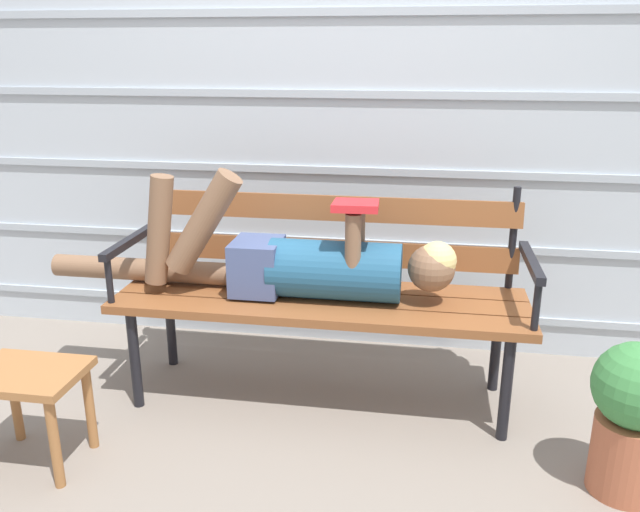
# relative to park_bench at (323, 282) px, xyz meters

# --- Properties ---
(ground_plane) EXTENTS (12.00, 12.00, 0.00)m
(ground_plane) POSITION_rel_park_bench_xyz_m (0.00, -0.27, -0.51)
(ground_plane) COLOR gray
(house_siding) EXTENTS (4.78, 0.08, 2.52)m
(house_siding) POSITION_rel_park_bench_xyz_m (0.00, 0.55, 0.75)
(house_siding) COLOR #B2BCC6
(house_siding) RESTS_ON ground
(park_bench) EXTENTS (1.72, 0.51, 0.92)m
(park_bench) POSITION_rel_park_bench_xyz_m (0.00, 0.00, 0.00)
(park_bench) COLOR brown
(park_bench) RESTS_ON ground
(reclining_person) EXTENTS (1.77, 0.26, 0.54)m
(reclining_person) POSITION_rel_park_bench_xyz_m (-0.10, -0.07, 0.11)
(reclining_person) COLOR #23567A
(footstool) EXTENTS (0.39, 0.30, 0.37)m
(footstool) POSITION_rel_park_bench_xyz_m (-0.95, -0.70, -0.22)
(footstool) COLOR #9E6638
(footstool) RESTS_ON ground
(potted_plant) EXTENTS (0.29, 0.29, 0.55)m
(potted_plant) POSITION_rel_park_bench_xyz_m (1.13, -0.52, -0.21)
(potted_plant) COLOR #AD5B3D
(potted_plant) RESTS_ON ground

